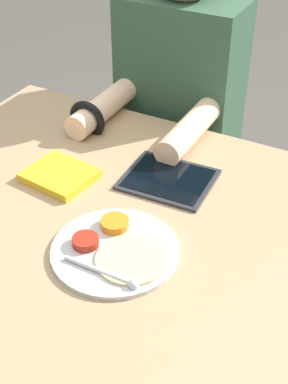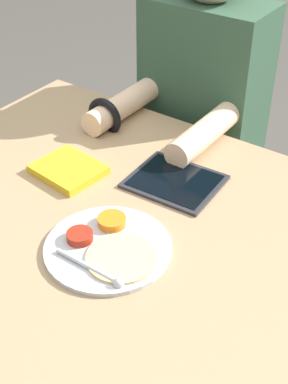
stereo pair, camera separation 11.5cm
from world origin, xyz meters
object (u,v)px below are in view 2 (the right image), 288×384
at_px(thali_tray, 108,247).
at_px(person_diner, 199,140).
at_px(red_notebook, 69,170).
at_px(tablet_device, 175,181).

height_order(thali_tray, person_diner, person_diner).
distance_m(thali_tray, red_notebook, 0.30).
relative_size(tablet_device, person_diner, 0.18).
height_order(red_notebook, tablet_device, red_notebook).
relative_size(thali_tray, red_notebook, 1.52).
bearing_deg(red_notebook, thali_tray, -32.70).
relative_size(thali_tray, tablet_device, 1.20).
distance_m(red_notebook, tablet_device, 0.26).
bearing_deg(tablet_device, person_diner, 111.99).
height_order(tablet_device, person_diner, person_diner).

